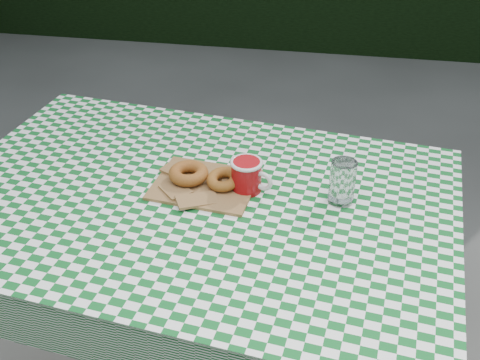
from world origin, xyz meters
name	(u,v)px	position (x,y,z in m)	size (l,w,h in m)	color
ground	(227,341)	(0.00, 0.00, 0.00)	(60.00, 60.00, 0.00)	#4C4C47
table	(200,302)	(-0.04, -0.18, 0.38)	(1.31, 0.87, 0.75)	#4F361B
tablecloth	(194,197)	(-0.04, -0.18, 0.75)	(1.33, 0.89, 0.01)	#0D571F
paper_bag	(205,184)	(-0.02, -0.13, 0.76)	(0.26, 0.21, 0.01)	olive
bagel_front	(189,173)	(-0.07, -0.13, 0.79)	(0.11, 0.11, 0.03)	#A06121
bagel_back	(224,179)	(0.03, -0.13, 0.78)	(0.09, 0.09, 0.03)	#92541E
coffee_mug	(246,176)	(0.09, -0.13, 0.80)	(0.16, 0.16, 0.09)	maroon
drinking_glass	(342,182)	(0.33, -0.14, 0.81)	(0.06, 0.06, 0.12)	silver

